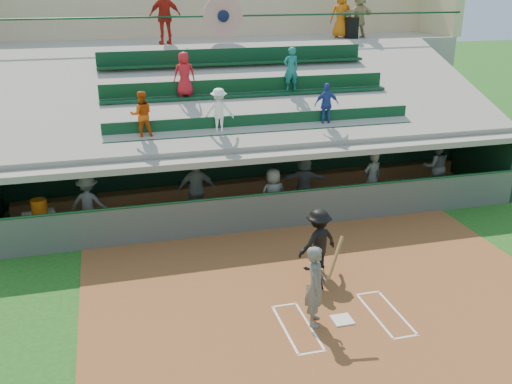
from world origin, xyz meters
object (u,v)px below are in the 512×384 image
object	(u,v)px
catcher	(313,268)
trash_bin	(352,28)
batter_at_plate	(316,285)
white_table	(41,226)
water_cooler	(39,207)
home_plate	(342,320)

from	to	relation	value
catcher	trash_bin	xyz separation A→B (m)	(5.64, 11.21, 4.43)
batter_at_plate	white_table	world-z (taller)	batter_at_plate
catcher	water_cooler	distance (m)	7.85
home_plate	trash_bin	size ratio (longest dim) A/B	0.52
batter_at_plate	catcher	bearing A→B (deg)	71.03
water_cooler	trash_bin	bearing A→B (deg)	29.02
home_plate	trash_bin	distance (m)	14.64
water_cooler	catcher	bearing A→B (deg)	-35.35
catcher	white_table	distance (m)	7.87
home_plate	trash_bin	xyz separation A→B (m)	(5.49, 12.63, 4.98)
home_plate	catcher	world-z (taller)	catcher
catcher	trash_bin	world-z (taller)	trash_bin
water_cooler	white_table	bearing A→B (deg)	158.71
batter_at_plate	catcher	xyz separation A→B (m)	(0.46, 1.33, -0.34)
batter_at_plate	white_table	distance (m)	8.39
water_cooler	trash_bin	distance (m)	14.33
batter_at_plate	water_cooler	bearing A→B (deg)	135.34
white_table	water_cooler	distance (m)	0.59
water_cooler	trash_bin	size ratio (longest dim) A/B	0.52
catcher	white_table	size ratio (longest dim) A/B	1.31
white_table	water_cooler	bearing A→B (deg)	-33.72
home_plate	batter_at_plate	distance (m)	1.08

